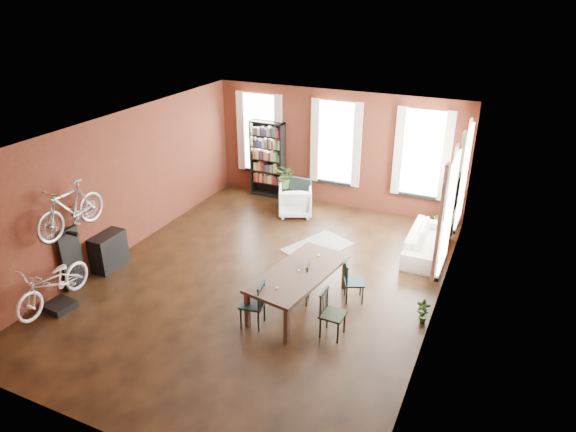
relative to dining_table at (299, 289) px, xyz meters
The scene contains 19 objects.
room 2.26m from the dining_table, 125.71° to the left, with size 9.00×9.04×3.22m.
dining_table is the anchor object (origin of this frame).
dining_chair_a 1.04m from the dining_table, 120.61° to the right, with size 0.42×0.42×0.90m, color #163131.
dining_chair_b 0.19m from the dining_table, 109.71° to the left, with size 0.40×0.40×0.87m, color black.
dining_chair_c 1.08m from the dining_table, 32.86° to the right, with size 0.41×0.41×0.89m, color black.
dining_chair_d 1.11m from the dining_table, 35.50° to the left, with size 0.38×0.38×0.82m, color #173033.
bookshelf 5.79m from the dining_table, 122.48° to the left, with size 1.00×0.32×2.20m, color black.
white_armchair 4.31m from the dining_table, 114.74° to the left, with size 0.85×0.80×0.88m, color white.
cream_sofa 3.66m from the dining_table, 59.31° to the left, with size 2.08×0.61×0.81m, color beige.
striped_rug 2.50m from the dining_table, 102.81° to the left, with size 0.97×1.56×0.01m, color black.
bike_trainer 4.61m from the dining_table, 154.09° to the right, with size 0.48×0.48×0.14m, color black.
bike_wall_rack 4.66m from the dining_table, 164.35° to the right, with size 0.16×0.60×1.30m, color black.
console_table 4.38m from the dining_table, behind, with size 0.40×0.80×0.80m, color black.
plant_stand 4.82m from the dining_table, 117.31° to the left, with size 0.28×0.28×0.57m, color black.
plant_by_sofa 5.02m from the dining_table, 67.34° to the left, with size 0.38×0.69×0.31m, color #2C5020.
plant_small 2.35m from the dining_table, 11.07° to the left, with size 0.25×0.47×0.17m, color #265522.
bicycle_floor 4.66m from the dining_table, 153.70° to the right, with size 0.61×0.92×1.75m, color white.
bicycle_hung 4.75m from the dining_table, 163.48° to the right, with size 0.47×1.00×1.66m, color #A5A8AD.
plant_on_stand 4.86m from the dining_table, 117.55° to the left, with size 0.60×0.67×0.52m, color #356127.
Camera 1 is at (4.36, -8.22, 5.76)m, focal length 32.00 mm.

